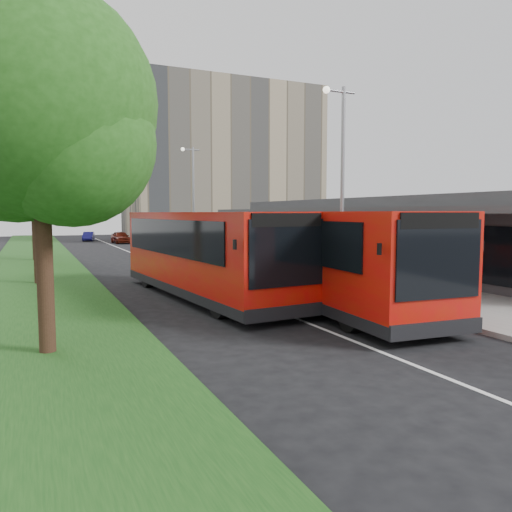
{
  "coord_description": "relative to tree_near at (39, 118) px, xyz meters",
  "views": [
    {
      "loc": [
        -7.26,
        -14.91,
        3.21
      ],
      "look_at": [
        0.8,
        2.89,
        1.5
      ],
      "focal_mm": 35.0,
      "sensor_mm": 36.0,
      "label": 1
    }
  ],
  "objects": [
    {
      "name": "station_building",
      "position": [
        17.87,
        10.95,
        -3.2
      ],
      "size": [
        7.7,
        26.0,
        4.0
      ],
      "color": "#323335",
      "rests_on": "ground"
    },
    {
      "name": "lamp_post_far",
      "position": [
        11.13,
        24.95,
        -0.53
      ],
      "size": [
        1.44,
        0.28,
        8.0
      ],
      "color": "gray",
      "rests_on": "pavement"
    },
    {
      "name": "tree_mid",
      "position": [
        0.0,
        12.0,
        -0.08
      ],
      "size": [
        4.98,
        4.98,
        8.0
      ],
      "color": "#311D13",
      "rests_on": "ground"
    },
    {
      "name": "pavement",
      "position": [
        13.01,
        22.95,
        -5.17
      ],
      "size": [
        5.0,
        80.0,
        0.15
      ],
      "primitive_type": "cube",
      "color": "slate",
      "rests_on": "ground"
    },
    {
      "name": "litter_bin",
      "position": [
        11.99,
        13.7,
        -4.69
      ],
      "size": [
        0.5,
        0.5,
        0.81
      ],
      "primitive_type": "cylinder",
      "rotation": [
        0.0,
        0.0,
        -0.12
      ],
      "color": "#341F15",
      "rests_on": "pavement"
    },
    {
      "name": "tree_far",
      "position": [
        0.0,
        24.0,
        -0.32
      ],
      "size": [
        4.75,
        4.75,
        7.64
      ],
      "color": "#311D13",
      "rests_on": "ground"
    },
    {
      "name": "office_block",
      "position": [
        21.01,
        44.95,
        3.75
      ],
      "size": [
        22.0,
        12.0,
        18.0
      ],
      "primitive_type": "cube",
      "color": "tan",
      "rests_on": "ground"
    },
    {
      "name": "grass_verge",
      "position": [
        0.01,
        22.95,
        -5.2
      ],
      "size": [
        5.0,
        80.0,
        0.1
      ],
      "primitive_type": "cube",
      "color": "#194416",
      "rests_on": "ground"
    },
    {
      "name": "ground",
      "position": [
        7.01,
        2.95,
        -5.25
      ],
      "size": [
        120.0,
        120.0,
        0.0
      ],
      "primitive_type": "plane",
      "color": "black",
      "rests_on": "ground"
    },
    {
      "name": "bollard",
      "position": [
        11.73,
        21.97,
        -4.6
      ],
      "size": [
        0.17,
        0.17,
        0.98
      ],
      "primitive_type": "cylinder",
      "rotation": [
        0.0,
        0.0,
        0.07
      ],
      "color": "yellow",
      "rests_on": "pavement"
    },
    {
      "name": "lane_centre_line",
      "position": [
        7.01,
        17.95,
        -5.24
      ],
      "size": [
        0.12,
        70.0,
        0.01
      ],
      "primitive_type": "cube",
      "color": "silver",
      "rests_on": "ground"
    },
    {
      "name": "kerb_dashes",
      "position": [
        10.31,
        21.95,
        -5.24
      ],
      "size": [
        0.12,
        56.0,
        0.01
      ],
      "color": "silver",
      "rests_on": "ground"
    },
    {
      "name": "bus_main",
      "position": [
        8.89,
        2.58,
        -3.59
      ],
      "size": [
        3.63,
        11.59,
        3.24
      ],
      "rotation": [
        0.0,
        0.0,
        -0.06
      ],
      "color": "red",
      "rests_on": "ground"
    },
    {
      "name": "bus_second",
      "position": [
        5.72,
        5.8,
        -3.59
      ],
      "size": [
        3.81,
        11.56,
        3.22
      ],
      "rotation": [
        0.0,
        0.0,
        0.08
      ],
      "color": "red",
      "rests_on": "ground"
    },
    {
      "name": "car_near",
      "position": [
        8.31,
        41.21,
        -4.61
      ],
      "size": [
        1.74,
        3.83,
        1.27
      ],
      "primitive_type": "imported",
      "rotation": [
        0.0,
        0.0,
        0.06
      ],
      "color": "#5A180C",
      "rests_on": "ground"
    },
    {
      "name": "car_far",
      "position": [
        5.71,
        47.12,
        -4.73
      ],
      "size": [
        1.69,
        3.27,
        1.03
      ],
      "primitive_type": "imported",
      "rotation": [
        0.0,
        0.0,
        -0.2
      ],
      "color": "navy",
      "rests_on": "ground"
    },
    {
      "name": "tree_near",
      "position": [
        0.0,
        0.0,
        0.0
      ],
      "size": [
        5.05,
        5.05,
        8.12
      ],
      "color": "#311D13",
      "rests_on": "ground"
    },
    {
      "name": "lamp_post_near",
      "position": [
        11.13,
        4.95,
        -0.53
      ],
      "size": [
        1.44,
        0.28,
        8.0
      ],
      "color": "gray",
      "rests_on": "pavement"
    }
  ]
}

